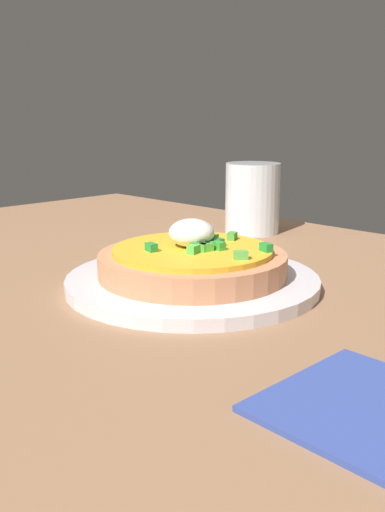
{
  "coord_description": "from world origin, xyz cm",
  "views": [
    {
      "loc": [
        44.85,
        -40.89,
        19.63
      ],
      "look_at": [
        6.6,
        -2.09,
        5.96
      ],
      "focal_mm": 39.46,
      "sensor_mm": 36.0,
      "label": 1
    }
  ],
  "objects_px": {
    "cup_near": "(252,200)",
    "napkin": "(378,411)",
    "pizza": "(193,260)",
    "plate": "(192,281)"
  },
  "relations": [
    {
      "from": "plate",
      "to": "pizza",
      "type": "relative_size",
      "value": 1.35
    },
    {
      "from": "plate",
      "to": "pizza",
      "type": "bearing_deg",
      "value": 115.09
    },
    {
      "from": "cup_near",
      "to": "napkin",
      "type": "height_order",
      "value": "cup_near"
    },
    {
      "from": "cup_near",
      "to": "napkin",
      "type": "distance_m",
      "value": 0.53
    },
    {
      "from": "cup_near",
      "to": "napkin",
      "type": "relative_size",
      "value": 0.85
    },
    {
      "from": "pizza",
      "to": "plate",
      "type": "bearing_deg",
      "value": -64.91
    },
    {
      "from": "plate",
      "to": "napkin",
      "type": "height_order",
      "value": "plate"
    },
    {
      "from": "plate",
      "to": "cup_near",
      "type": "relative_size",
      "value": 2.5
    },
    {
      "from": "cup_near",
      "to": "napkin",
      "type": "xyz_separation_m",
      "value": [
        0.38,
        -0.36,
        -0.05
      ]
    },
    {
      "from": "pizza",
      "to": "cup_near",
      "type": "height_order",
      "value": "cup_near"
    }
  ]
}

